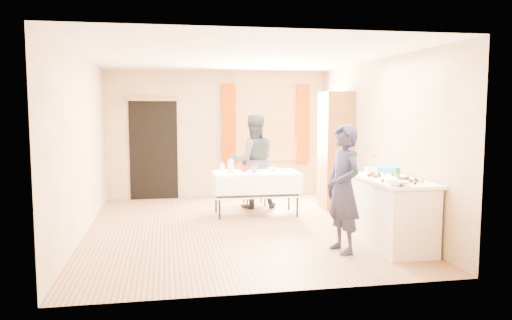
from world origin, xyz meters
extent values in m
cube|color=#9E7047|center=(0.00, 0.00, -0.01)|extent=(4.50, 5.50, 0.02)
cube|color=white|center=(0.00, 0.00, 2.61)|extent=(4.50, 5.50, 0.02)
cube|color=tan|center=(0.00, 2.76, 1.30)|extent=(4.50, 0.02, 2.60)
cube|color=tan|center=(0.00, -2.76, 1.30)|extent=(4.50, 0.02, 2.60)
cube|color=tan|center=(-2.26, 0.00, 1.30)|extent=(0.02, 5.50, 2.60)
cube|color=tan|center=(2.26, 0.00, 1.30)|extent=(0.02, 5.50, 2.60)
cube|color=olive|center=(1.00, 2.72, 1.50)|extent=(1.32, 0.06, 1.52)
cube|color=white|center=(1.00, 2.71, 1.50)|extent=(1.20, 0.02, 1.40)
cube|color=#933000|center=(0.22, 2.67, 1.50)|extent=(0.28, 0.06, 1.65)
cube|color=#933000|center=(1.78, 2.67, 1.50)|extent=(0.28, 0.06, 1.65)
cube|color=black|center=(-1.30, 2.73, 1.00)|extent=(0.95, 0.04, 2.00)
cube|color=olive|center=(-1.30, 2.70, 2.02)|extent=(1.05, 0.06, 0.08)
cube|color=brown|center=(1.99, 1.18, 1.06)|extent=(0.50, 0.60, 2.13)
cube|color=#F4E1CB|center=(1.89, -1.38, 0.43)|extent=(0.63, 1.40, 0.86)
cube|color=white|center=(1.89, -1.38, 0.89)|extent=(0.69, 1.45, 0.04)
cube|color=white|center=(0.46, 0.89, 0.73)|extent=(1.45, 0.73, 0.04)
cube|color=black|center=(0.59, 1.77, 0.42)|extent=(0.41, 0.41, 0.06)
cube|color=black|center=(0.58, 1.95, 0.68)|extent=(0.40, 0.05, 0.56)
imported|color=#1A1A39|center=(1.15, -1.52, 0.82)|extent=(0.77, 0.65, 1.64)
imported|color=black|center=(0.53, 1.51, 0.87)|extent=(0.85, 0.66, 1.73)
cylinder|color=#188930|center=(2.03, -1.23, 0.97)|extent=(0.07, 0.07, 0.12)
imported|color=white|center=(1.69, -1.95, 0.94)|extent=(0.35, 0.35, 0.06)
cube|color=white|center=(1.84, -0.76, 0.95)|extent=(0.16, 0.12, 0.08)
cube|color=#2E9FE2|center=(2.10, -0.73, 0.95)|extent=(0.34, 0.27, 0.08)
cylinder|color=silver|center=(0.01, 0.77, 0.86)|extent=(0.13, 0.13, 0.22)
imported|color=red|center=(0.27, 0.94, 0.81)|extent=(0.18, 0.18, 0.11)
imported|color=red|center=(0.40, 0.74, 0.81)|extent=(0.20, 0.20, 0.11)
imported|color=white|center=(0.78, 0.98, 0.78)|extent=(0.23, 0.23, 0.06)
cube|color=white|center=(0.96, 0.76, 0.76)|extent=(0.33, 0.28, 0.02)
imported|color=white|center=(-0.10, 1.08, 0.84)|extent=(0.09, 0.09, 0.17)
sphere|color=#3F2314|center=(2.08, -1.45, 0.93)|extent=(0.04, 0.04, 0.04)
sphere|color=black|center=(1.78, -1.22, 0.93)|extent=(0.04, 0.04, 0.04)
sphere|color=black|center=(1.62, -1.66, 0.93)|extent=(0.04, 0.04, 0.04)
sphere|color=black|center=(1.87, -1.61, 0.93)|extent=(0.04, 0.04, 0.04)
sphere|color=black|center=(1.67, -1.90, 0.93)|extent=(0.04, 0.04, 0.04)
sphere|color=black|center=(1.69, -1.12, 0.93)|extent=(0.04, 0.04, 0.04)
sphere|color=#3F2314|center=(1.96, -0.99, 0.93)|extent=(0.04, 0.04, 0.04)
sphere|color=black|center=(1.95, -1.71, 0.93)|extent=(0.04, 0.04, 0.04)
sphere|color=black|center=(1.81, -1.81, 0.93)|extent=(0.04, 0.04, 0.04)
sphere|color=black|center=(1.79, -0.97, 0.93)|extent=(0.04, 0.04, 0.04)
sphere|color=black|center=(2.08, -1.63, 0.93)|extent=(0.04, 0.04, 0.04)
sphere|color=black|center=(1.70, -1.98, 0.93)|extent=(0.04, 0.04, 0.04)
sphere|color=#3F2314|center=(1.65, -1.30, 0.93)|extent=(0.04, 0.04, 0.04)
sphere|color=black|center=(1.92, -1.78, 0.93)|extent=(0.04, 0.04, 0.04)
sphere|color=black|center=(1.64, -1.17, 0.93)|extent=(0.04, 0.04, 0.04)
sphere|color=black|center=(2.00, -1.14, 0.93)|extent=(0.04, 0.04, 0.04)
sphere|color=black|center=(1.91, -1.51, 0.93)|extent=(0.04, 0.04, 0.04)
sphere|color=black|center=(1.72, -1.71, 0.93)|extent=(0.04, 0.04, 0.04)
sphere|color=#3F2314|center=(1.88, -1.57, 0.93)|extent=(0.04, 0.04, 0.04)
sphere|color=black|center=(2.02, -1.52, 0.93)|extent=(0.04, 0.04, 0.04)
sphere|color=black|center=(1.80, -1.17, 0.93)|extent=(0.04, 0.04, 0.04)
sphere|color=black|center=(1.93, -1.53, 0.93)|extent=(0.04, 0.04, 0.04)
sphere|color=black|center=(1.92, -1.92, 0.93)|extent=(0.04, 0.04, 0.04)
sphere|color=black|center=(1.92, -1.64, 0.93)|extent=(0.04, 0.04, 0.04)
sphere|color=#3F2314|center=(1.76, -1.07, 0.93)|extent=(0.04, 0.04, 0.04)
sphere|color=black|center=(1.96, -1.56, 0.93)|extent=(0.04, 0.04, 0.04)
sphere|color=black|center=(1.97, -1.74, 0.93)|extent=(0.04, 0.04, 0.04)
sphere|color=black|center=(2.05, -1.73, 0.93)|extent=(0.04, 0.04, 0.04)
sphere|color=black|center=(1.98, -1.52, 0.93)|extent=(0.04, 0.04, 0.04)
sphere|color=black|center=(1.68, -2.05, 0.93)|extent=(0.04, 0.04, 0.04)
sphere|color=#3F2314|center=(2.08, -1.80, 0.93)|extent=(0.04, 0.04, 0.04)
sphere|color=black|center=(1.84, -1.04, 0.93)|extent=(0.04, 0.04, 0.04)
sphere|color=black|center=(1.72, -1.14, 0.93)|extent=(0.04, 0.04, 0.04)
sphere|color=black|center=(1.70, -1.28, 0.93)|extent=(0.04, 0.04, 0.04)
camera|label=1|loc=(-1.06, -7.48, 1.84)|focal=35.00mm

